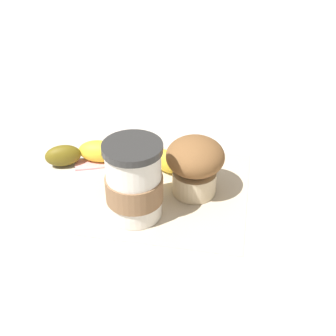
# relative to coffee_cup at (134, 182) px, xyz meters

# --- Properties ---
(ground_plane) EXTENTS (3.00, 3.00, 0.00)m
(ground_plane) POSITION_rel_coffee_cup_xyz_m (0.07, -0.03, -0.06)
(ground_plane) COLOR beige
(paper_napkin) EXTENTS (0.28, 0.28, 0.00)m
(paper_napkin) POSITION_rel_coffee_cup_xyz_m (0.07, -0.03, -0.06)
(paper_napkin) COLOR beige
(paper_napkin) RESTS_ON ground_plane
(coffee_cup) EXTENTS (0.08, 0.08, 0.12)m
(coffee_cup) POSITION_rel_coffee_cup_xyz_m (0.00, 0.00, 0.00)
(coffee_cup) COLOR silver
(coffee_cup) RESTS_ON paper_napkin
(muffin) EXTENTS (0.09, 0.09, 0.09)m
(muffin) POSITION_rel_coffee_cup_xyz_m (0.08, -0.07, -0.00)
(muffin) COLOR beige
(muffin) RESTS_ON paper_napkin
(banana) EXTENTS (0.10, 0.23, 0.04)m
(banana) POSITION_rel_coffee_cup_xyz_m (0.11, 0.08, -0.04)
(banana) COLOR gold
(banana) RESTS_ON paper_napkin
(sugar_packet) EXTENTS (0.05, 0.06, 0.01)m
(sugar_packet) POSITION_rel_coffee_cup_xyz_m (0.09, 0.12, -0.05)
(sugar_packet) COLOR pink
(sugar_packet) RESTS_ON ground_plane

